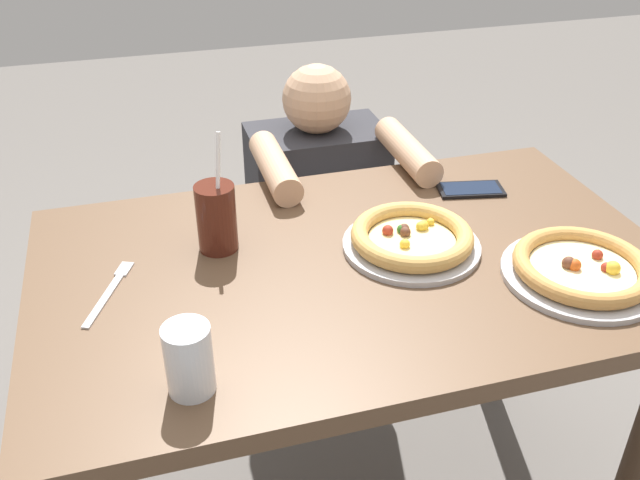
{
  "coord_description": "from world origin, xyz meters",
  "views": [
    {
      "loc": [
        -0.38,
        -1.08,
        1.51
      ],
      "look_at": [
        -0.06,
        0.05,
        0.78
      ],
      "focal_mm": 39.11,
      "sensor_mm": 36.0,
      "label": 1
    }
  ],
  "objects_px": {
    "diner_seated": "(318,237)",
    "pizza_far": "(412,239)",
    "pizza_near": "(582,269)",
    "fork": "(110,290)",
    "water_cup_clear": "(189,358)",
    "drink_cup_colored": "(216,217)",
    "cell_phone": "(471,189)"
  },
  "relations": [
    {
      "from": "cell_phone",
      "to": "fork",
      "type": "bearing_deg",
      "value": -167.97
    },
    {
      "from": "pizza_far",
      "to": "diner_seated",
      "type": "relative_size",
      "value": 0.29
    },
    {
      "from": "pizza_near",
      "to": "pizza_far",
      "type": "distance_m",
      "value": 0.33
    },
    {
      "from": "fork",
      "to": "drink_cup_colored",
      "type": "bearing_deg",
      "value": 22.92
    },
    {
      "from": "drink_cup_colored",
      "to": "fork",
      "type": "height_order",
      "value": "drink_cup_colored"
    },
    {
      "from": "water_cup_clear",
      "to": "fork",
      "type": "bearing_deg",
      "value": 111.0
    },
    {
      "from": "diner_seated",
      "to": "pizza_far",
      "type": "bearing_deg",
      "value": -87.18
    },
    {
      "from": "pizza_near",
      "to": "drink_cup_colored",
      "type": "distance_m",
      "value": 0.71
    },
    {
      "from": "pizza_far",
      "to": "cell_phone",
      "type": "bearing_deg",
      "value": 40.04
    },
    {
      "from": "fork",
      "to": "diner_seated",
      "type": "height_order",
      "value": "diner_seated"
    },
    {
      "from": "pizza_near",
      "to": "fork",
      "type": "distance_m",
      "value": 0.88
    },
    {
      "from": "drink_cup_colored",
      "to": "water_cup_clear",
      "type": "relative_size",
      "value": 2.1
    },
    {
      "from": "pizza_near",
      "to": "fork",
      "type": "bearing_deg",
      "value": 166.75
    },
    {
      "from": "cell_phone",
      "to": "drink_cup_colored",
      "type": "bearing_deg",
      "value": -172.17
    },
    {
      "from": "drink_cup_colored",
      "to": "water_cup_clear",
      "type": "bearing_deg",
      "value": -104.7
    },
    {
      "from": "pizza_near",
      "to": "diner_seated",
      "type": "bearing_deg",
      "value": 110.95
    },
    {
      "from": "cell_phone",
      "to": "diner_seated",
      "type": "distance_m",
      "value": 0.58
    },
    {
      "from": "pizza_near",
      "to": "cell_phone",
      "type": "bearing_deg",
      "value": 96.3
    },
    {
      "from": "water_cup_clear",
      "to": "fork",
      "type": "xyz_separation_m",
      "value": [
        -0.11,
        0.3,
        -0.06
      ]
    },
    {
      "from": "fork",
      "to": "water_cup_clear",
      "type": "bearing_deg",
      "value": -69.0
    },
    {
      "from": "cell_phone",
      "to": "diner_seated",
      "type": "bearing_deg",
      "value": 122.57
    },
    {
      "from": "water_cup_clear",
      "to": "diner_seated",
      "type": "relative_size",
      "value": 0.12
    },
    {
      "from": "water_cup_clear",
      "to": "diner_seated",
      "type": "bearing_deg",
      "value": 62.9
    },
    {
      "from": "cell_phone",
      "to": "pizza_near",
      "type": "bearing_deg",
      "value": -83.7
    },
    {
      "from": "cell_phone",
      "to": "pizza_far",
      "type": "bearing_deg",
      "value": -139.96
    },
    {
      "from": "pizza_near",
      "to": "cell_phone",
      "type": "height_order",
      "value": "pizza_near"
    },
    {
      "from": "water_cup_clear",
      "to": "drink_cup_colored",
      "type": "bearing_deg",
      "value": 75.3
    },
    {
      "from": "fork",
      "to": "diner_seated",
      "type": "xyz_separation_m",
      "value": [
        0.56,
        0.57,
        -0.32
      ]
    },
    {
      "from": "pizza_near",
      "to": "water_cup_clear",
      "type": "xyz_separation_m",
      "value": [
        -0.74,
        -0.1,
        0.04
      ]
    },
    {
      "from": "pizza_far",
      "to": "water_cup_clear",
      "type": "distance_m",
      "value": 0.55
    },
    {
      "from": "drink_cup_colored",
      "to": "diner_seated",
      "type": "xyz_separation_m",
      "value": [
        0.34,
        0.48,
        -0.39
      ]
    },
    {
      "from": "pizza_far",
      "to": "diner_seated",
      "type": "xyz_separation_m",
      "value": [
        -0.03,
        0.59,
        -0.34
      ]
    }
  ]
}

